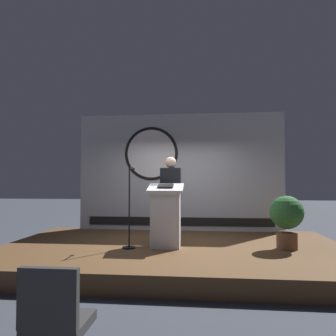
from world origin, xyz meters
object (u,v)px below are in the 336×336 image
(speaker_person, at_px, (171,199))
(podium, at_px, (166,216))
(audience_chair_right, at_px, (55,317))
(potted_plant, at_px, (287,217))
(microphone_stand, at_px, (130,219))

(speaker_person, bearing_deg, podium, -95.45)
(podium, distance_m, audience_chair_right, 3.60)
(podium, xyz_separation_m, speaker_person, (0.05, 0.48, 0.30))
(audience_chair_right, bearing_deg, podium, 83.05)
(podium, height_order, potted_plant, podium)
(audience_chair_right, bearing_deg, microphone_stand, 93.52)
(speaker_person, xyz_separation_m, audience_chair_right, (-0.48, -4.03, -0.67))
(speaker_person, xyz_separation_m, microphone_stand, (-0.69, -0.59, -0.34))
(speaker_person, height_order, microphone_stand, speaker_person)
(podium, xyz_separation_m, potted_plant, (2.15, 0.06, 0.01))
(microphone_stand, distance_m, potted_plant, 2.81)
(podium, bearing_deg, microphone_stand, -170.54)
(podium, height_order, microphone_stand, microphone_stand)
(speaker_person, height_order, potted_plant, speaker_person)
(audience_chair_right, bearing_deg, speaker_person, 83.23)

